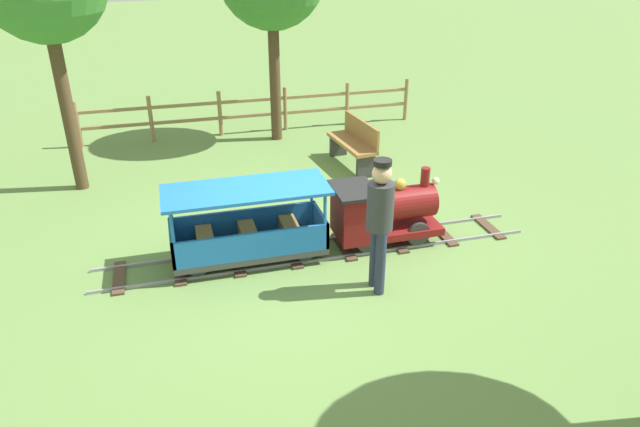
% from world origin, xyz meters
% --- Properties ---
extents(ground_plane, '(60.00, 60.00, 0.00)m').
position_xyz_m(ground_plane, '(0.00, 0.00, 0.00)').
color(ground_plane, '#608442').
extents(track, '(0.74, 5.70, 0.04)m').
position_xyz_m(track, '(0.00, 0.16, 0.02)').
color(track, gray).
rests_on(track, ground_plane).
extents(locomotive, '(0.70, 1.45, 0.98)m').
position_xyz_m(locomotive, '(0.00, 1.02, 0.48)').
color(locomotive, maroon).
rests_on(locomotive, ground_plane).
extents(passenger_car, '(0.80, 2.00, 0.97)m').
position_xyz_m(passenger_car, '(0.00, -0.74, 0.42)').
color(passenger_car, '#3F3F3F').
rests_on(passenger_car, ground_plane).
extents(conductor_person, '(0.30, 0.30, 1.62)m').
position_xyz_m(conductor_person, '(1.02, 0.59, 0.96)').
color(conductor_person, '#282D47').
rests_on(conductor_person, ground_plane).
extents(park_bench, '(1.34, 0.55, 0.82)m').
position_xyz_m(park_bench, '(-2.75, 1.56, 0.42)').
color(park_bench, olive).
rests_on(park_bench, ground_plane).
extents(fence_section, '(0.08, 6.78, 0.90)m').
position_xyz_m(fence_section, '(-5.04, 0.16, 0.48)').
color(fence_section, '#93754C').
rests_on(fence_section, ground_plane).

